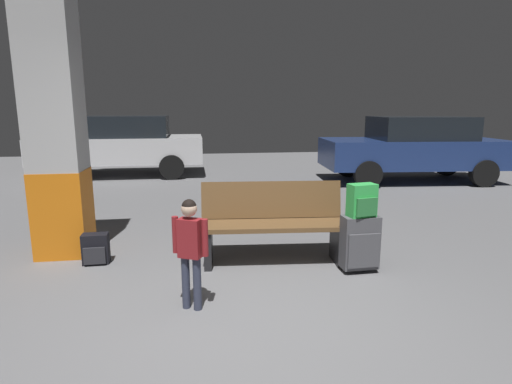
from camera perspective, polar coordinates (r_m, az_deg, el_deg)
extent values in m
cube|color=slate|center=(7.11, -5.07, -2.90)|extent=(18.00, 18.00, 0.10)
cube|color=orange|center=(5.41, -24.85, -2.53)|extent=(0.57, 0.57, 1.00)
cube|color=#B2B2B2|center=(5.28, -26.29, 14.00)|extent=(0.56, 0.56, 2.09)
cube|color=brown|center=(4.59, 2.44, -4.57)|extent=(1.63, 0.56, 0.05)
cube|color=brown|center=(4.78, 2.13, -1.03)|extent=(1.60, 0.24, 0.42)
cube|color=black|center=(4.64, -6.53, -7.47)|extent=(0.11, 0.41, 0.41)
cube|color=black|center=(4.79, 11.07, -7.00)|extent=(0.11, 0.41, 0.41)
cube|color=#4C4C51|center=(4.53, 14.01, -6.66)|extent=(0.39, 0.21, 0.56)
cube|color=#4C4C51|center=(4.46, 14.56, -7.82)|extent=(0.34, 0.03, 0.36)
cube|color=#A5A5AA|center=(4.53, 13.76, -3.13)|extent=(0.14, 0.03, 0.02)
cylinder|color=black|center=(4.65, 11.57, -10.05)|extent=(0.02, 0.04, 0.04)
cylinder|color=black|center=(4.77, 15.20, -9.65)|extent=(0.02, 0.04, 0.04)
cube|color=green|center=(4.42, 14.29, -1.10)|extent=(0.30, 0.21, 0.34)
cube|color=#2B773A|center=(4.35, 14.93, -2.01)|extent=(0.23, 0.07, 0.19)
cylinder|color=black|center=(4.39, 14.39, 0.92)|extent=(0.06, 0.03, 0.02)
cylinder|color=#33384C|center=(3.67, -8.05, -12.33)|extent=(0.07, 0.07, 0.47)
cylinder|color=#33384C|center=(3.71, -9.58, -12.07)|extent=(0.07, 0.07, 0.47)
cube|color=maroon|center=(3.55, -9.02, -6.25)|extent=(0.22, 0.19, 0.33)
cylinder|color=maroon|center=(3.48, -7.01, -6.23)|extent=(0.05, 0.05, 0.32)
cylinder|color=maroon|center=(3.61, -10.97, -5.75)|extent=(0.05, 0.05, 0.32)
sphere|color=beige|center=(3.48, -9.15, -2.27)|extent=(0.13, 0.13, 0.13)
sphere|color=black|center=(3.48, -9.16, -1.97)|extent=(0.12, 0.12, 0.12)
cylinder|color=#E5D84C|center=(3.66, -9.28, -5.45)|extent=(0.06, 0.06, 0.10)
cylinder|color=red|center=(3.64, -9.32, -4.32)|extent=(0.01, 0.01, 0.06)
cube|color=black|center=(5.00, -21.09, -7.25)|extent=(0.28, 0.17, 0.34)
cube|color=#28282D|center=(4.93, -21.25, -8.16)|extent=(0.23, 0.04, 0.19)
cylinder|color=black|center=(4.95, -21.22, -5.51)|extent=(0.06, 0.03, 0.02)
cube|color=navy|center=(10.46, 20.55, 5.03)|extent=(4.22, 2.03, 0.64)
cube|color=black|center=(10.48, 21.53, 8.16)|extent=(2.22, 1.71, 0.52)
cylinder|color=black|center=(9.29, 15.06, 2.34)|extent=(0.61, 0.25, 0.60)
cylinder|color=black|center=(10.80, 12.36, 3.69)|extent=(0.61, 0.25, 0.60)
cylinder|color=black|center=(10.42, 28.74, 2.27)|extent=(0.61, 0.25, 0.60)
cylinder|color=black|center=(11.79, 24.63, 3.55)|extent=(0.61, 0.25, 0.60)
cube|color=silver|center=(11.18, -18.05, 5.56)|extent=(4.11, 1.73, 0.64)
cube|color=black|center=(11.12, -17.47, 8.57)|extent=(2.11, 1.55, 0.52)
cylinder|color=black|center=(10.74, -25.46, 2.80)|extent=(0.60, 0.20, 0.60)
cylinder|color=black|center=(12.27, -23.37, 3.92)|extent=(0.60, 0.20, 0.60)
cylinder|color=black|center=(10.30, -11.46, 3.36)|extent=(0.60, 0.20, 0.60)
cylinder|color=black|center=(11.88, -11.13, 4.43)|extent=(0.60, 0.20, 0.60)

